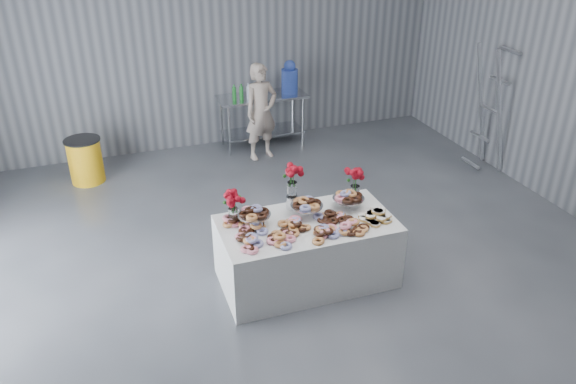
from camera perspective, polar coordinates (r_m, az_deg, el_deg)
name	(u,v)px	position (r m, az deg, el deg)	size (l,w,h in m)	color
ground	(310,291)	(6.31, 2.24, -9.99)	(9.00, 9.00, 0.00)	#3D4045
room_walls	(284,54)	(5.10, -0.44, 13.89)	(8.04, 9.04, 4.02)	slate
display_table	(307,251)	(6.27, 1.91, -6.06)	(1.90, 1.00, 0.75)	white
prep_table	(262,111)	(9.67, -2.65, 8.19)	(1.50, 0.60, 0.90)	silver
donut_mounds	(309,221)	(6.00, 2.15, -2.98)	(1.80, 0.80, 0.09)	#E69354
cake_stand_left	(254,213)	(5.97, -3.47, -2.15)	(0.36, 0.36, 0.17)	silver
cake_stand_mid	(307,204)	(6.13, 1.92, -1.23)	(0.36, 0.36, 0.17)	silver
cake_stand_right	(349,197)	(6.31, 6.17, -0.50)	(0.36, 0.36, 0.17)	silver
danish_pile	(376,213)	(6.20, 8.96, -2.15)	(0.48, 0.48, 0.11)	white
bouquet_left	(233,199)	(5.94, -5.63, -0.70)	(0.26, 0.26, 0.42)	white
bouquet_right	(356,177)	(6.42, 6.90, 1.54)	(0.26, 0.26, 0.42)	white
bouquet_center	(292,178)	(6.16, 0.43, 1.42)	(0.26, 0.26, 0.57)	silver
water_jug	(290,78)	(9.66, 0.17, 11.51)	(0.28, 0.28, 0.55)	blue
drink_bottles	(245,91)	(9.36, -4.41, 10.15)	(0.54, 0.08, 0.27)	#268C33
person	(261,112)	(9.14, -2.74, 8.14)	(0.58, 0.38, 1.58)	#CC8C93
trash_barrel	(85,160)	(8.99, -19.88, 3.03)	(0.53, 0.53, 0.69)	yellow
stepladder	(490,109)	(9.17, 19.81, 7.95)	(0.24, 0.50, 1.99)	silver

